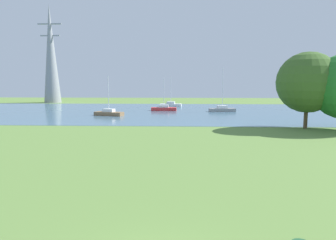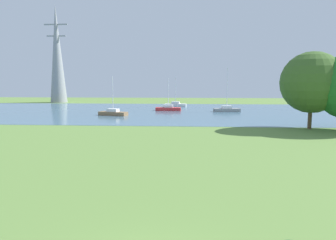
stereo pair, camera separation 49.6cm
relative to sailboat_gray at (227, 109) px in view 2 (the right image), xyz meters
name	(u,v)px [view 2 (the right image)]	position (x,y,z in m)	size (l,w,h in m)	color
ground_plane	(177,138)	(-8.07, -27.74, -0.48)	(160.00, 160.00, 0.00)	olive
water_surface	(183,111)	(-8.07, 0.26, -0.47)	(140.00, 40.00, 0.02)	slate
sailboat_gray	(227,109)	(0.00, 0.00, 0.00)	(4.97, 2.19, 8.07)	gray
sailboat_red	(168,108)	(-10.91, 1.50, -0.02)	(4.82, 1.56, 6.27)	red
sailboat_brown	(113,113)	(-19.32, -7.80, -0.02)	(5.03, 2.81, 6.42)	brown
sailboat_white	(176,104)	(-10.01, 12.11, -0.02)	(4.91, 1.89, 6.79)	white
tree_east_far	(312,82)	(7.10, -20.50, 4.88)	(7.03, 7.03, 8.88)	brown
electricity_pylon	(57,54)	(-42.36, 24.29, 12.45)	(6.40, 4.40, 25.83)	gray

